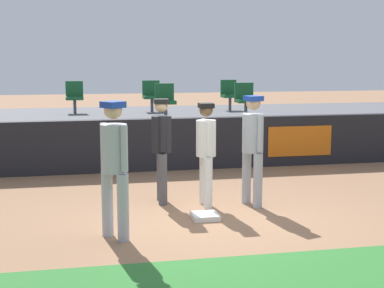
{
  "coord_description": "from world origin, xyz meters",
  "views": [
    {
      "loc": [
        -1.99,
        -8.06,
        2.43
      ],
      "look_at": [
        -0.14,
        1.03,
        1.0
      ],
      "focal_mm": 52.77,
      "sensor_mm": 36.0,
      "label": 1
    }
  ],
  "objects_px": {
    "first_base": "(205,216)",
    "seat_back_left": "(75,95)",
    "player_coach_visitor": "(253,143)",
    "seat_back_center": "(152,94)",
    "player_umpire": "(162,143)",
    "seat_front_center": "(165,99)",
    "seat_front_right": "(245,98)",
    "seat_back_right": "(229,93)",
    "player_fielder_home": "(206,147)",
    "player_runner_visitor": "(114,160)"
  },
  "relations": [
    {
      "from": "first_base",
      "to": "player_coach_visitor",
      "type": "relative_size",
      "value": 0.22
    },
    {
      "from": "player_runner_visitor",
      "to": "seat_back_right",
      "type": "relative_size",
      "value": 2.22
    },
    {
      "from": "player_runner_visitor",
      "to": "seat_back_right",
      "type": "bearing_deg",
      "value": 119.42
    },
    {
      "from": "first_base",
      "to": "player_coach_visitor",
      "type": "height_order",
      "value": "player_coach_visitor"
    },
    {
      "from": "seat_front_right",
      "to": "player_fielder_home",
      "type": "bearing_deg",
      "value": -114.09
    },
    {
      "from": "first_base",
      "to": "seat_back_left",
      "type": "xyz_separation_m",
      "value": [
        -1.92,
        7.07,
        1.4
      ]
    },
    {
      "from": "player_runner_visitor",
      "to": "player_umpire",
      "type": "distance_m",
      "value": 1.98
    },
    {
      "from": "player_fielder_home",
      "to": "seat_front_center",
      "type": "height_order",
      "value": "seat_front_center"
    },
    {
      "from": "first_base",
      "to": "seat_back_center",
      "type": "distance_m",
      "value": 7.21
    },
    {
      "from": "seat_back_left",
      "to": "seat_front_right",
      "type": "relative_size",
      "value": 1.0
    },
    {
      "from": "player_fielder_home",
      "to": "seat_front_center",
      "type": "relative_size",
      "value": 2.02
    },
    {
      "from": "player_fielder_home",
      "to": "seat_back_right",
      "type": "distance_m",
      "value": 6.69
    },
    {
      "from": "player_umpire",
      "to": "seat_front_center",
      "type": "bearing_deg",
      "value": 173.49
    },
    {
      "from": "seat_back_right",
      "to": "player_runner_visitor",
      "type": "bearing_deg",
      "value": -115.49
    },
    {
      "from": "player_coach_visitor",
      "to": "player_fielder_home",
      "type": "bearing_deg",
      "value": -117.06
    },
    {
      "from": "first_base",
      "to": "player_coach_visitor",
      "type": "xyz_separation_m",
      "value": [
        0.93,
        0.62,
        1.01
      ]
    },
    {
      "from": "first_base",
      "to": "player_fielder_home",
      "type": "height_order",
      "value": "player_fielder_home"
    },
    {
      "from": "player_umpire",
      "to": "seat_back_center",
      "type": "xyz_separation_m",
      "value": [
        0.61,
        5.98,
        0.42
      ]
    },
    {
      "from": "player_fielder_home",
      "to": "seat_front_right",
      "type": "height_order",
      "value": "seat_front_right"
    },
    {
      "from": "seat_front_right",
      "to": "seat_front_center",
      "type": "relative_size",
      "value": 1.0
    },
    {
      "from": "player_runner_visitor",
      "to": "first_base",
      "type": "bearing_deg",
      "value": 80.61
    },
    {
      "from": "player_coach_visitor",
      "to": "player_runner_visitor",
      "type": "bearing_deg",
      "value": -78.28
    },
    {
      "from": "first_base",
      "to": "seat_front_center",
      "type": "bearing_deg",
      "value": 87.7
    },
    {
      "from": "seat_front_center",
      "to": "first_base",
      "type": "bearing_deg",
      "value": -92.3
    },
    {
      "from": "first_base",
      "to": "seat_front_center",
      "type": "relative_size",
      "value": 0.48
    },
    {
      "from": "seat_back_right",
      "to": "seat_back_center",
      "type": "distance_m",
      "value": 2.18
    },
    {
      "from": "first_base",
      "to": "seat_front_right",
      "type": "relative_size",
      "value": 0.48
    },
    {
      "from": "seat_back_right",
      "to": "seat_back_left",
      "type": "bearing_deg",
      "value": 180.0
    },
    {
      "from": "player_coach_visitor",
      "to": "seat_back_right",
      "type": "height_order",
      "value": "player_coach_visitor"
    },
    {
      "from": "seat_front_right",
      "to": "seat_back_center",
      "type": "height_order",
      "value": "same"
    },
    {
      "from": "player_fielder_home",
      "to": "seat_back_right",
      "type": "bearing_deg",
      "value": 160.7
    },
    {
      "from": "seat_back_center",
      "to": "player_coach_visitor",
      "type": "bearing_deg",
      "value": -82.8
    },
    {
      "from": "player_fielder_home",
      "to": "player_runner_visitor",
      "type": "height_order",
      "value": "player_runner_visitor"
    },
    {
      "from": "player_coach_visitor",
      "to": "seat_front_right",
      "type": "xyz_separation_m",
      "value": [
        1.27,
        4.66,
        0.39
      ]
    },
    {
      "from": "player_fielder_home",
      "to": "player_umpire",
      "type": "bearing_deg",
      "value": -117.93
    },
    {
      "from": "player_coach_visitor",
      "to": "seat_front_center",
      "type": "bearing_deg",
      "value": 171.57
    },
    {
      "from": "player_umpire",
      "to": "seat_back_right",
      "type": "relative_size",
      "value": 2.09
    },
    {
      "from": "player_fielder_home",
      "to": "seat_back_center",
      "type": "height_order",
      "value": "seat_back_center"
    },
    {
      "from": "seat_back_right",
      "to": "seat_front_right",
      "type": "distance_m",
      "value": 1.8
    },
    {
      "from": "player_coach_visitor",
      "to": "seat_back_center",
      "type": "xyz_separation_m",
      "value": [
        -0.82,
        6.46,
        0.39
      ]
    },
    {
      "from": "seat_back_right",
      "to": "seat_front_center",
      "type": "xyz_separation_m",
      "value": [
        -2.09,
        -1.8,
        0.0
      ]
    },
    {
      "from": "seat_front_right",
      "to": "seat_front_center",
      "type": "distance_m",
      "value": 2.0
    },
    {
      "from": "seat_back_left",
      "to": "seat_back_center",
      "type": "relative_size",
      "value": 1.0
    },
    {
      "from": "seat_back_right",
      "to": "seat_back_center",
      "type": "height_order",
      "value": "same"
    },
    {
      "from": "player_umpire",
      "to": "seat_back_right",
      "type": "xyz_separation_m",
      "value": [
        2.79,
        5.98,
        0.42
      ]
    },
    {
      "from": "player_runner_visitor",
      "to": "player_coach_visitor",
      "type": "relative_size",
      "value": 1.03
    },
    {
      "from": "player_runner_visitor",
      "to": "seat_back_center",
      "type": "bearing_deg",
      "value": 133.85
    },
    {
      "from": "seat_back_right",
      "to": "seat_back_left",
      "type": "relative_size",
      "value": 1.0
    },
    {
      "from": "first_base",
      "to": "seat_back_left",
      "type": "relative_size",
      "value": 0.48
    },
    {
      "from": "player_fielder_home",
      "to": "player_umpire",
      "type": "distance_m",
      "value": 0.77
    }
  ]
}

